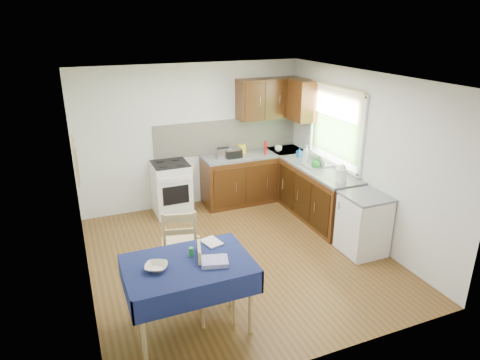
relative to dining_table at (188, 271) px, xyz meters
name	(u,v)px	position (x,y,z in m)	size (l,w,h in m)	color
floor	(238,256)	(1.04, 1.16, -0.70)	(4.20, 4.20, 0.00)	#553416
ceiling	(238,78)	(1.04, 1.16, 1.80)	(4.00, 4.20, 0.02)	silver
wall_back	(193,136)	(1.04, 3.26, 0.55)	(4.00, 0.02, 2.50)	silver
wall_front	(326,248)	(1.04, -0.94, 0.55)	(4.00, 0.02, 2.50)	silver
wall_left	(78,197)	(-0.96, 1.16, 0.55)	(0.02, 4.20, 2.50)	silver
wall_right	(362,157)	(3.04, 1.16, 0.55)	(0.02, 4.20, 2.50)	silver
base_cabinets	(283,185)	(2.39, 2.42, -0.27)	(1.90, 2.30, 0.86)	black
worktop_back	(254,154)	(2.09, 2.96, 0.18)	(1.90, 0.60, 0.04)	slate
worktop_right	(320,169)	(2.74, 1.81, 0.18)	(0.60, 1.70, 0.04)	slate
worktop_corner	(286,150)	(2.74, 2.96, 0.18)	(0.60, 0.60, 0.04)	slate
splashback	(228,136)	(1.69, 3.24, 0.50)	(2.70, 0.02, 0.60)	beige
upper_cabinets	(279,99)	(2.56, 2.96, 1.15)	(1.20, 0.85, 0.70)	black
stove	(172,188)	(0.54, 2.96, -0.24)	(0.60, 0.61, 0.92)	white
window	(336,121)	(3.01, 1.86, 0.95)	(0.04, 1.48, 1.26)	#315422
fridge	(363,224)	(2.74, 0.61, -0.26)	(0.58, 0.60, 0.89)	white
corkboard	(76,160)	(-0.93, 1.46, 0.90)	(0.04, 0.62, 0.47)	tan
dining_table	(188,271)	(0.00, 0.00, 0.00)	(1.32, 0.90, 0.80)	#0E133B
chair_far	(180,243)	(0.14, 0.88, -0.15)	(0.55, 0.55, 1.04)	tan
chair_near	(212,279)	(0.28, 0.05, -0.20)	(0.51, 0.51, 0.95)	tan
toaster	(223,153)	(1.48, 2.93, 0.29)	(0.26, 0.16, 0.20)	silver
sandwich_press	(233,153)	(1.65, 2.91, 0.28)	(0.28, 0.24, 0.16)	black
sauce_bottle	(265,148)	(2.25, 2.85, 0.32)	(0.05, 0.05, 0.23)	red
yellow_packet	(242,149)	(1.88, 3.05, 0.28)	(0.12, 0.08, 0.16)	yellow
dish_rack	(317,164)	(2.77, 1.94, 0.23)	(0.43, 0.33, 0.20)	#98989D
kettle	(342,174)	(2.69, 1.15, 0.33)	(0.17, 0.17, 0.28)	white
cup	(278,149)	(2.55, 2.91, 0.25)	(0.13, 0.13, 0.10)	white
soap_bottle_a	(306,154)	(2.66, 2.13, 0.36)	(0.12, 0.12, 0.31)	white
soap_bottle_b	(299,152)	(2.72, 2.44, 0.29)	(0.08, 0.08, 0.18)	#1C54A7
soap_bottle_c	(316,163)	(2.68, 1.84, 0.30)	(0.15, 0.15, 0.19)	#268C2B
plate_bowl	(156,267)	(-0.33, 0.00, 0.13)	(0.23, 0.23, 0.06)	beige
book	(205,245)	(0.28, 0.28, 0.11)	(0.18, 0.24, 0.02)	white
spice_jar	(191,252)	(0.07, 0.12, 0.15)	(0.05, 0.05, 0.10)	green
tea_towel	(215,261)	(0.25, -0.12, 0.13)	(0.27, 0.22, 0.05)	#2F2998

